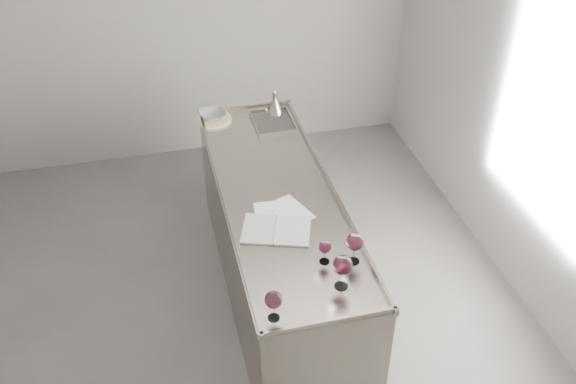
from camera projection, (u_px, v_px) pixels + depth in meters
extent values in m
cube|color=#565351|center=(220.00, 336.00, 4.52)|extent=(4.50, 5.00, 0.02)
cube|color=gray|center=(165.00, 15.00, 5.65)|extent=(4.50, 0.02, 2.80)
cube|color=gray|center=(554.00, 124.00, 4.13)|extent=(0.02, 5.00, 2.80)
cube|color=gray|center=(279.00, 247.00, 4.58)|extent=(0.75, 2.40, 0.92)
cube|color=gray|center=(278.00, 194.00, 4.30)|extent=(0.77, 2.42, 0.02)
cube|color=gray|center=(330.00, 322.00, 3.35)|extent=(0.77, 0.02, 0.03)
cube|color=gray|center=(245.00, 108.00, 5.22)|extent=(0.77, 0.02, 0.03)
cube|color=gray|center=(224.00, 199.00, 4.21)|extent=(0.02, 2.42, 0.03)
cube|color=gray|center=(330.00, 184.00, 4.36)|extent=(0.02, 2.42, 0.03)
cube|color=#595654|center=(273.00, 123.00, 5.05)|extent=(0.30, 0.38, 0.01)
cylinder|color=white|center=(274.00, 318.00, 3.39)|extent=(0.07, 0.07, 0.00)
cylinder|color=white|center=(274.00, 311.00, 3.37)|extent=(0.01, 0.01, 0.09)
ellipsoid|color=white|center=(273.00, 300.00, 3.31)|extent=(0.09, 0.09, 0.10)
cylinder|color=#370712|center=(274.00, 303.00, 3.33)|extent=(0.07, 0.07, 0.02)
cylinder|color=white|center=(341.00, 286.00, 3.58)|extent=(0.08, 0.08, 0.00)
cylinder|color=white|center=(342.00, 279.00, 3.55)|extent=(0.01, 0.01, 0.11)
ellipsoid|color=white|center=(342.00, 265.00, 3.49)|extent=(0.11, 0.11, 0.12)
cylinder|color=#390712|center=(342.00, 268.00, 3.50)|extent=(0.08, 0.08, 0.03)
cylinder|color=white|center=(353.00, 261.00, 3.75)|extent=(0.07, 0.07, 0.00)
cylinder|color=white|center=(354.00, 254.00, 3.72)|extent=(0.01, 0.01, 0.10)
ellipsoid|color=white|center=(355.00, 242.00, 3.66)|extent=(0.10, 0.10, 0.11)
cylinder|color=#330710|center=(355.00, 245.00, 3.68)|extent=(0.08, 0.08, 0.02)
cylinder|color=white|center=(324.00, 261.00, 3.75)|extent=(0.06, 0.06, 0.00)
cylinder|color=white|center=(325.00, 256.00, 3.72)|extent=(0.01, 0.01, 0.08)
ellipsoid|color=white|center=(325.00, 247.00, 3.68)|extent=(0.08, 0.08, 0.08)
cylinder|color=#390715|center=(325.00, 249.00, 3.69)|extent=(0.06, 0.06, 0.02)
cube|color=white|center=(259.00, 229.00, 3.98)|extent=(0.29, 0.34, 0.01)
cube|color=white|center=(293.00, 231.00, 3.97)|extent=(0.29, 0.34, 0.01)
cylinder|color=white|center=(276.00, 229.00, 3.97)|extent=(0.10, 0.28, 0.01)
cube|color=white|center=(289.00, 211.00, 4.13)|extent=(0.31, 0.36, 0.00)
cube|color=white|center=(269.00, 214.00, 4.11)|extent=(0.21, 0.28, 0.00)
cylinder|color=beige|center=(213.00, 119.00, 5.08)|extent=(0.39, 0.39, 0.02)
imported|color=gray|center=(213.00, 115.00, 5.06)|extent=(0.24, 0.24, 0.05)
cone|color=#A09A8F|center=(275.00, 106.00, 5.15)|extent=(0.15, 0.15, 0.13)
cylinder|color=#A09A8F|center=(275.00, 97.00, 5.10)|extent=(0.03, 0.03, 0.03)
cylinder|color=#97642A|center=(275.00, 94.00, 5.08)|extent=(0.04, 0.04, 0.02)
cone|color=#A09A8F|center=(275.00, 91.00, 5.07)|extent=(0.03, 0.03, 0.04)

